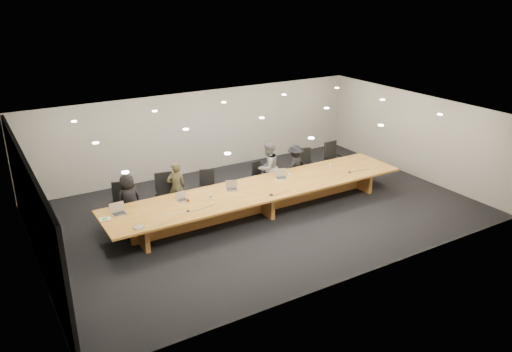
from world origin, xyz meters
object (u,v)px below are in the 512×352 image
at_px(person_b, 176,187).
at_px(chair_mid_left, 208,187).
at_px(conference_table, 261,195).
at_px(laptop_a, 119,209).
at_px(amber_mug, 188,200).
at_px(chair_far_right, 334,159).
at_px(av_box, 139,227).
at_px(chair_far_left, 122,204).
at_px(mic_right, 350,172).
at_px(person_d, 295,166).
at_px(laptop_d, 281,174).
at_px(mic_left, 188,211).
at_px(paper_cup_far, 330,166).
at_px(person_c, 268,168).
at_px(chair_left, 166,194).
at_px(chair_right, 306,165).
at_px(water_bottle, 211,196).
at_px(paper_cup_near, 290,175).
at_px(chair_mid_right, 261,176).
at_px(person_a, 129,200).
at_px(laptop_c, 232,186).
at_px(laptop_b, 182,197).
at_px(mic_center, 271,194).

bearing_deg(person_b, chair_mid_left, -171.17).
relative_size(conference_table, laptop_a, 24.44).
bearing_deg(amber_mug, chair_far_right, 10.00).
bearing_deg(av_box, conference_table, -7.94).
xyz_separation_m(chair_far_left, mic_right, (6.58, -1.62, 0.18)).
relative_size(chair_mid_left, chair_far_right, 0.86).
xyz_separation_m(chair_mid_left, person_d, (3.01, -0.18, 0.17)).
bearing_deg(laptop_d, person_b, 179.37).
bearing_deg(mic_left, paper_cup_far, 7.97).
distance_m(person_c, paper_cup_far, 1.97).
bearing_deg(laptop_a, chair_far_left, 67.08).
xyz_separation_m(chair_left, av_box, (-1.42, -1.95, 0.17)).
relative_size(chair_left, chair_right, 1.07).
bearing_deg(person_c, water_bottle, 8.81).
relative_size(chair_mid_left, laptop_a, 2.79).
relative_size(paper_cup_near, mic_right, 0.87).
relative_size(chair_mid_right, person_b, 0.67).
bearing_deg(mic_right, person_d, 123.34).
xyz_separation_m(chair_mid_right, person_a, (-4.27, -0.16, 0.22)).
bearing_deg(laptop_c, person_a, -176.03).
bearing_deg(person_c, paper_cup_far, 140.04).
xyz_separation_m(laptop_d, paper_cup_far, (1.86, 0.03, -0.09)).
height_order(person_a, laptop_b, person_a).
height_order(chair_mid_right, water_bottle, chair_mid_right).
distance_m(person_c, laptop_b, 3.31).
relative_size(person_d, water_bottle, 7.13).
bearing_deg(water_bottle, paper_cup_near, 6.94).
distance_m(conference_table, chair_far_right, 3.81).
bearing_deg(chair_mid_right, person_b, 161.85).
bearing_deg(amber_mug, conference_table, -4.30).
distance_m(chair_far_right, av_box, 7.64).
height_order(person_c, mic_center, person_c).
bearing_deg(laptop_b, laptop_c, -5.72).
distance_m(amber_mug, paper_cup_far, 4.91).
distance_m(chair_mid_right, water_bottle, 2.77).
xyz_separation_m(mic_center, mic_right, (3.00, 0.25, -0.00)).
relative_size(person_c, mic_right, 15.94).
relative_size(laptop_a, av_box, 1.63).
xyz_separation_m(laptop_a, paper_cup_near, (5.14, -0.00, -0.10)).
relative_size(person_b, laptop_c, 4.60).
relative_size(chair_far_left, paper_cup_far, 12.87).
xyz_separation_m(chair_far_right, water_bottle, (-5.22, -1.21, 0.25)).
bearing_deg(laptop_a, chair_right, 5.08).
bearing_deg(chair_far_left, laptop_a, -89.69).
height_order(laptop_d, water_bottle, laptop_d).
xyz_separation_m(chair_right, mic_center, (-2.55, -1.89, 0.21)).
height_order(chair_mid_right, av_box, chair_mid_right).
relative_size(laptop_d, water_bottle, 1.82).
height_order(person_d, mic_left, person_d).
relative_size(person_b, av_box, 6.55).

